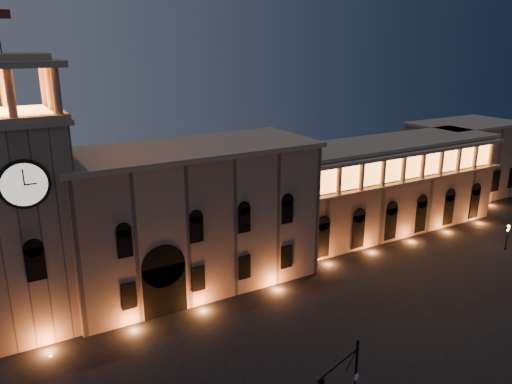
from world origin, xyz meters
The scene contains 6 objects.
ground centered at (0.00, 0.00, 0.00)m, with size 160.00×160.00×0.00m, color black.
government_building centered at (-2.08, 21.93, 8.77)m, with size 30.80×12.80×17.60m.
clock_tower centered at (-20.50, 20.98, 12.50)m, with size 9.80×9.80×32.40m.
colonnade_wing centered at (32.00, 23.92, 7.33)m, with size 40.60×11.50×14.50m.
secondary_building centered at (58.00, 30.00, 7.00)m, with size 20.00×12.00×14.00m, color #8B6B59.
street_lamp_far centered at (41.76, 8.48, 2.26)m, with size 1.22×0.64×3.79m.
Camera 1 is at (-23.96, -31.86, 29.59)m, focal length 35.00 mm.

